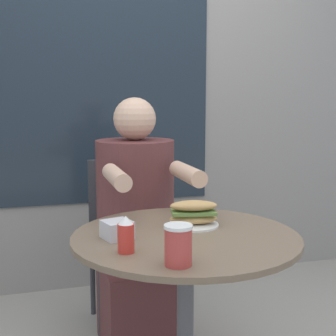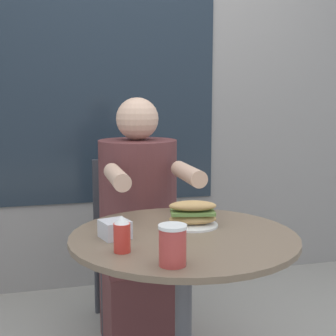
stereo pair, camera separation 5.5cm
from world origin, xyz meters
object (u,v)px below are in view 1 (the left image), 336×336
at_px(cafe_table, 185,287).
at_px(drink_cup, 178,245).
at_px(diner_chair, 124,225).
at_px(sandwich_on_plate, 193,215).
at_px(seated_diner, 138,244).
at_px(condiment_bottle, 126,235).

xyz_separation_m(cafe_table, drink_cup, (-0.11, -0.28, 0.25)).
height_order(cafe_table, diner_chair, diner_chair).
distance_m(diner_chair, sandwich_on_plate, 0.89).
bearing_deg(diner_chair, seated_diner, 89.93).
bearing_deg(condiment_bottle, diner_chair, 79.77).
bearing_deg(sandwich_on_plate, seated_diner, 101.76).
xyz_separation_m(drink_cup, condiment_bottle, (-0.12, 0.15, -0.00)).
height_order(cafe_table, condiment_bottle, condiment_bottle).
relative_size(cafe_table, condiment_bottle, 6.88).
distance_m(cafe_table, sandwich_on_plate, 0.26).
bearing_deg(cafe_table, condiment_bottle, -151.05).
distance_m(cafe_table, drink_cup, 0.39).
bearing_deg(sandwich_on_plate, condiment_bottle, -142.75).
xyz_separation_m(diner_chair, drink_cup, (-0.07, -1.22, 0.27)).
distance_m(cafe_table, diner_chair, 0.94).
xyz_separation_m(seated_diner, condiment_bottle, (-0.19, -0.72, 0.27)).
bearing_deg(sandwich_on_plate, cafe_table, -122.83).
height_order(diner_chair, seated_diner, seated_diner).
distance_m(sandwich_on_plate, condiment_bottle, 0.37).
height_order(diner_chair, drink_cup, diner_chair).
bearing_deg(seated_diner, cafe_table, 93.91).
bearing_deg(condiment_bottle, cafe_table, 28.95).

